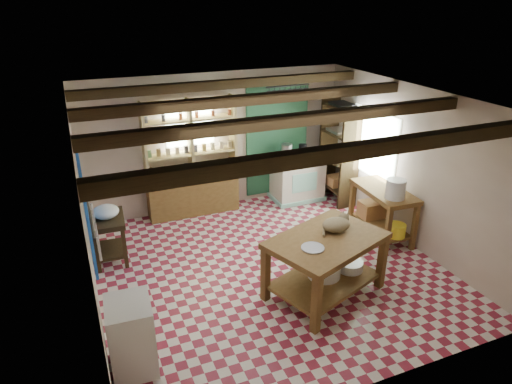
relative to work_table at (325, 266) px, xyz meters
name	(u,v)px	position (x,y,z in m)	size (l,w,h in m)	color
floor	(269,268)	(-0.46, 0.86, -0.45)	(5.00, 5.00, 0.02)	maroon
ceiling	(271,100)	(-0.46, 0.86, 2.16)	(5.00, 5.00, 0.02)	#4C4B51
wall_back	(216,142)	(-0.46, 3.36, 0.86)	(5.00, 0.04, 2.60)	#B9A795
wall_front	(376,286)	(-0.46, -1.64, 0.86)	(5.00, 0.04, 2.60)	#B9A795
wall_left	(85,221)	(-2.96, 0.86, 0.86)	(0.04, 5.00, 2.60)	#B9A795
wall_right	(411,167)	(2.04, 0.86, 0.86)	(0.04, 5.00, 2.60)	#B9A795
ceiling_beams	(271,109)	(-0.46, 0.86, 2.04)	(5.00, 3.80, 0.15)	#322311
blue_wall_patch	(86,207)	(-2.93, 1.76, 0.66)	(0.04, 1.40, 1.60)	#164AA9
green_wall_patch	(277,138)	(0.79, 3.33, 0.81)	(1.30, 0.04, 2.30)	#205234
window_back	(190,124)	(-0.96, 3.34, 1.26)	(0.90, 0.02, 0.80)	silver
window_right	(374,144)	(2.02, 1.86, 0.96)	(0.02, 1.30, 1.20)	silver
utensil_rail	(92,229)	(-2.90, -0.34, 1.34)	(0.06, 0.90, 0.28)	black
pot_rack	(288,95)	(0.79, 2.91, 1.74)	(0.86, 0.12, 0.36)	black
shelving_unit	(191,159)	(-1.01, 3.17, 0.66)	(1.70, 0.34, 2.20)	tan
tall_rack	(339,153)	(1.82, 2.66, 0.56)	(0.40, 0.86, 2.00)	#322311
work_table	(325,266)	(0.00, 0.00, 0.00)	(1.55, 1.04, 0.88)	brown
stove	(297,177)	(1.11, 3.01, 0.04)	(0.98, 0.66, 0.96)	beige
prep_table	(110,239)	(-2.66, 2.05, -0.07)	(0.50, 0.73, 0.74)	#322311
white_cabinet	(131,336)	(-2.68, -0.40, -0.01)	(0.48, 0.57, 0.86)	silver
right_counter	(382,213)	(1.72, 1.05, 0.00)	(0.62, 1.24, 0.89)	brown
cat	(336,225)	(0.22, 0.13, 0.53)	(0.40, 0.31, 0.18)	#8C7851
steel_tray	(313,248)	(-0.31, -0.17, 0.45)	(0.30, 0.30, 0.02)	#AAAAB2
basin_large	(324,271)	(0.03, 0.06, -0.13)	(0.46, 0.46, 0.16)	silver
basin_small	(350,265)	(0.46, 0.06, -0.14)	(0.37, 0.37, 0.13)	silver
kettle_left	(287,150)	(0.86, 3.01, 0.64)	(0.21, 0.21, 0.24)	#AAAAB2
kettle_right	(303,149)	(1.21, 3.01, 0.62)	(0.16, 0.16, 0.20)	black
enamel_bowl	(106,212)	(-2.66, 2.05, 0.40)	(0.40, 0.40, 0.20)	silver
white_bucket	(396,189)	(1.65, 0.71, 0.60)	(0.31, 0.31, 0.31)	silver
wicker_basket	(372,209)	(1.74, 1.35, -0.06)	(0.41, 0.33, 0.29)	#B07946
yellow_tub	(397,230)	(1.70, 0.61, -0.10)	(0.29, 0.29, 0.21)	yellow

